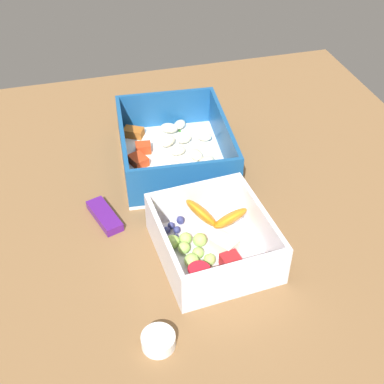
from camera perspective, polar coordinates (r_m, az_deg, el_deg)
The scene contains 5 objects.
table_surface at distance 74.91cm, azimuth 0.76°, elevation -0.94°, with size 80.00×80.00×2.00cm, color brown.
pasta_container at distance 79.51cm, azimuth -1.96°, elevation 4.69°, with size 21.71×17.82×6.83cm.
fruit_bowl at distance 64.72cm, azimuth 2.19°, elevation -5.38°, with size 16.15×14.57×5.89cm.
candy_bar at distance 71.11cm, azimuth -9.75°, elevation -2.64°, with size 7.00×2.40×1.20cm, color #51197A.
paper_cup_liner at distance 57.18cm, azimuth -3.78°, elevation -16.24°, with size 3.73×3.73×1.55cm, color white.
Camera 1 is at (-54.09, 15.52, 50.44)cm, focal length 47.74 mm.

